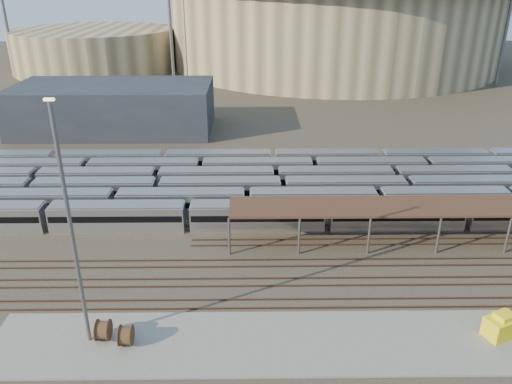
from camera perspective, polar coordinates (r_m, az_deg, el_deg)
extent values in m
plane|color=#383026|center=(61.54, 4.46, -7.66)|extent=(420.00, 420.00, 0.00)
cube|color=gray|center=(49.09, -0.10, -16.81)|extent=(50.00, 9.00, 0.20)
cube|color=silver|center=(68.20, 8.08, -2.77)|extent=(112.00, 2.90, 3.60)
cube|color=silver|center=(71.20, -1.02, -1.33)|extent=(112.00, 2.90, 3.60)
cube|color=silver|center=(75.18, 3.08, 0.06)|extent=(112.00, 2.90, 3.60)
cube|color=silver|center=(78.98, 2.29, 1.29)|extent=(112.00, 2.90, 3.60)
cube|color=silver|center=(83.45, 6.64, 2.41)|extent=(112.00, 2.90, 3.60)
cube|color=silver|center=(86.79, 1.95, 3.41)|extent=(112.00, 2.90, 3.60)
cylinder|color=#5C5C61|center=(61.23, -3.07, -5.09)|extent=(0.30, 0.30, 5.00)
cylinder|color=#5C5C61|center=(66.00, -2.90, -2.82)|extent=(0.30, 0.30, 5.00)
cylinder|color=#5C5C61|center=(61.46, 4.97, -5.03)|extent=(0.30, 0.30, 5.00)
cylinder|color=#5C5C61|center=(66.21, 4.54, -2.77)|extent=(0.30, 0.30, 5.00)
cylinder|color=#5C5C61|center=(62.87, 12.79, -4.88)|extent=(0.30, 0.30, 5.00)
cylinder|color=#5C5C61|center=(67.52, 11.81, -2.68)|extent=(0.30, 0.30, 5.00)
cylinder|color=#5C5C61|center=(65.38, 20.15, -4.65)|extent=(0.30, 0.30, 5.00)
cylinder|color=#5C5C61|center=(69.87, 18.70, -2.56)|extent=(0.30, 0.30, 5.00)
cylinder|color=#5C5C61|center=(68.87, 26.85, -4.38)|extent=(0.30, 0.30, 5.00)
cylinder|color=#5C5C61|center=(73.15, 25.05, -2.41)|extent=(0.30, 0.30, 5.00)
cube|color=#362516|center=(68.09, 23.09, -1.49)|extent=(60.00, 6.00, 0.30)
cube|color=#4C3323|center=(60.01, 4.60, -8.46)|extent=(170.00, 0.12, 0.18)
cube|color=#4C3323|center=(61.28, 4.48, -7.71)|extent=(170.00, 0.12, 0.18)
cube|color=#4C3323|center=(56.69, 4.95, -10.62)|extent=(170.00, 0.12, 0.18)
cube|color=#4C3323|center=(57.93, 4.82, -9.78)|extent=(170.00, 0.12, 0.18)
cube|color=#4C3323|center=(53.46, 5.35, -13.04)|extent=(170.00, 0.12, 0.18)
cube|color=#4C3323|center=(54.66, 5.20, -12.10)|extent=(170.00, 0.12, 0.18)
cylinder|color=tan|center=(195.45, 8.71, 18.29)|extent=(116.00, 116.00, 28.00)
cylinder|color=tan|center=(191.89, -17.86, 15.26)|extent=(56.00, 56.00, 14.00)
cube|color=#1E232D|center=(114.50, -15.87, 9.27)|extent=(42.00, 20.00, 10.00)
cylinder|color=#5C5C61|center=(164.70, -9.80, 18.63)|extent=(1.00, 1.00, 36.00)
cylinder|color=#5C5C61|center=(190.28, -26.70, 17.24)|extent=(1.00, 1.00, 36.00)
cylinder|color=#5C5C61|center=(170.45, 26.78, 16.72)|extent=(1.00, 1.00, 36.00)
cylinder|color=#5C5C61|center=(212.75, -2.05, 20.05)|extent=(1.00, 1.00, 36.00)
cylinder|color=#533521|center=(50.78, -17.07, -14.83)|extent=(1.19, 2.08, 2.06)
cylinder|color=#533521|center=(49.65, -14.66, -15.57)|extent=(1.14, 2.01, 1.99)
cylinder|color=#5C5C61|center=(45.56, -20.31, -4.42)|extent=(0.36, 0.36, 22.91)
cube|color=#FFF2CC|center=(41.67, -22.57, 9.75)|extent=(0.80, 0.30, 0.20)
cube|color=yellow|center=(54.40, 26.29, -13.63)|extent=(3.73, 3.06, 2.01)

